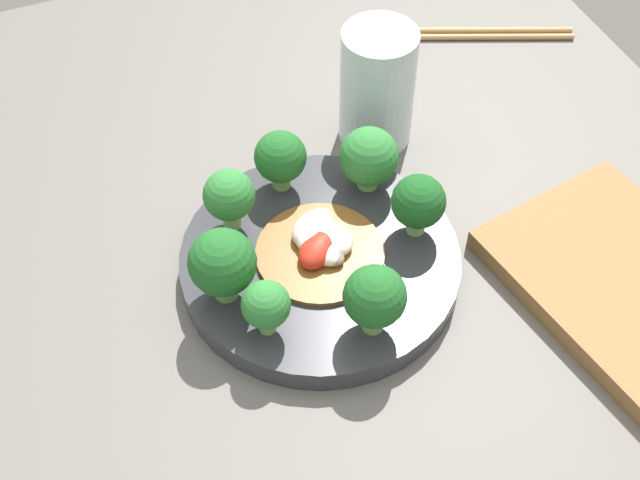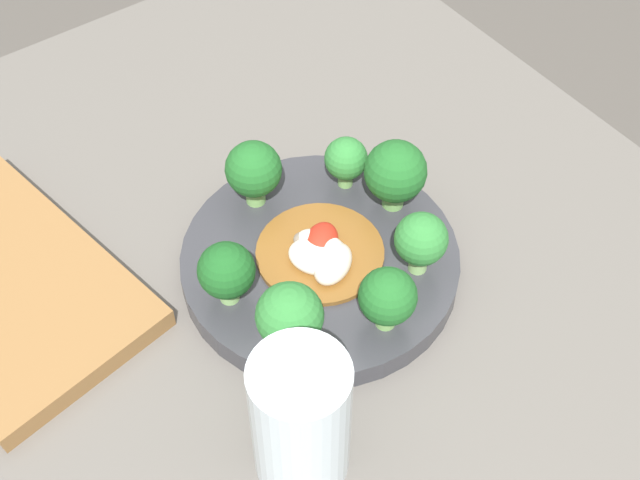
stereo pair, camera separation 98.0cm
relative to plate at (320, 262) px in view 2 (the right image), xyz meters
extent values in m
cube|color=#5B5651|center=(-0.02, 0.04, -0.36)|extent=(0.96, 0.79, 0.70)
cylinder|color=#333338|center=(0.00, 0.00, 0.00)|extent=(0.25, 0.25, 0.02)
cylinder|color=#89B76B|center=(-0.06, -0.06, 0.02)|extent=(0.02, 0.02, 0.02)
sphere|color=#2D7533|center=(-0.06, -0.06, 0.05)|extent=(0.05, 0.05, 0.05)
cylinder|color=#7AAD5B|center=(0.06, -0.07, 0.02)|extent=(0.01, 0.01, 0.02)
sphere|color=#2D7533|center=(0.06, -0.07, 0.05)|extent=(0.04, 0.04, 0.04)
cylinder|color=#70A356|center=(0.01, -0.09, 0.02)|extent=(0.02, 0.02, 0.02)
sphere|color=#1E5B23|center=(0.01, -0.09, 0.05)|extent=(0.06, 0.06, 0.06)
cylinder|color=#7AAD5B|center=(0.09, 0.01, 0.02)|extent=(0.02, 0.02, 0.02)
sphere|color=#1E5B23|center=(0.09, 0.01, 0.05)|extent=(0.05, 0.05, 0.05)
cylinder|color=#89B76B|center=(0.01, 0.09, 0.02)|extent=(0.02, 0.02, 0.02)
sphere|color=#19511E|center=(0.01, 0.09, 0.05)|extent=(0.05, 0.05, 0.05)
cylinder|color=#7AAD5B|center=(-0.09, 0.00, 0.02)|extent=(0.02, 0.02, 0.02)
sphere|color=#1E5B23|center=(-0.09, 0.00, 0.05)|extent=(0.05, 0.05, 0.05)
cylinder|color=#89B76B|center=(-0.06, 0.07, 0.02)|extent=(0.02, 0.02, 0.02)
sphere|color=#2D7533|center=(-0.06, 0.07, 0.05)|extent=(0.06, 0.06, 0.06)
cylinder|color=brown|center=(0.00, 0.00, 0.01)|extent=(0.11, 0.11, 0.00)
ellipsoid|color=red|center=(0.00, 0.00, 0.02)|extent=(0.05, 0.05, 0.02)
ellipsoid|color=gray|center=(0.00, 0.00, 0.02)|extent=(0.06, 0.05, 0.02)
ellipsoid|color=silver|center=(0.00, 0.00, 0.02)|extent=(0.06, 0.05, 0.02)
ellipsoid|color=silver|center=(-0.01, 0.01, 0.02)|extent=(0.06, 0.05, 0.02)
ellipsoid|color=beige|center=(-0.02, 0.00, 0.02)|extent=(0.05, 0.06, 0.02)
cylinder|color=silver|center=(-0.14, 0.12, 0.05)|extent=(0.07, 0.07, 0.13)
cube|color=brown|center=(0.14, 0.24, 0.00)|extent=(0.29, 0.21, 0.02)
camera|label=1|loc=(0.45, -0.19, 0.62)|focal=50.00mm
camera|label=2|loc=(-0.40, 0.29, 0.63)|focal=50.00mm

